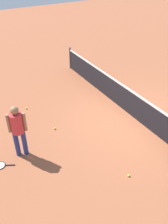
% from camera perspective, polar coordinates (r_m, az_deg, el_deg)
% --- Properties ---
extents(ground_plane, '(40.00, 40.00, 0.00)m').
position_cam_1_polar(ground_plane, '(8.96, 11.81, -1.41)').
color(ground_plane, '#9E5638').
extents(court_net, '(10.09, 0.09, 1.07)m').
position_cam_1_polar(court_net, '(8.68, 12.20, 1.26)').
color(court_net, '#4C4C51').
rests_on(court_net, ground_plane).
extents(player_near_side, '(0.44, 0.52, 1.70)m').
position_cam_1_polar(player_near_side, '(6.96, -15.31, -3.54)').
color(player_near_side, navy).
rests_on(player_near_side, ground_plane).
extents(tennis_racket_near_player, '(0.42, 0.60, 0.03)m').
position_cam_1_polar(tennis_racket_near_player, '(7.43, -18.93, -11.79)').
color(tennis_racket_near_player, black).
rests_on(tennis_racket_near_player, ground_plane).
extents(tennis_ball_near_player, '(0.07, 0.07, 0.07)m').
position_cam_1_polar(tennis_ball_near_player, '(6.88, 10.43, -14.45)').
color(tennis_ball_near_player, '#C6E033').
rests_on(tennis_ball_near_player, ground_plane).
extents(tennis_ball_midcourt, '(0.07, 0.07, 0.07)m').
position_cam_1_polar(tennis_ball_midcourt, '(9.50, -13.36, 0.87)').
color(tennis_ball_midcourt, '#C6E033').
rests_on(tennis_ball_midcourt, ground_plane).
extents(tennis_ball_baseline, '(0.07, 0.07, 0.07)m').
position_cam_1_polar(tennis_ball_baseline, '(8.31, -6.90, -3.85)').
color(tennis_ball_baseline, '#C6E033').
rests_on(tennis_ball_baseline, ground_plane).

